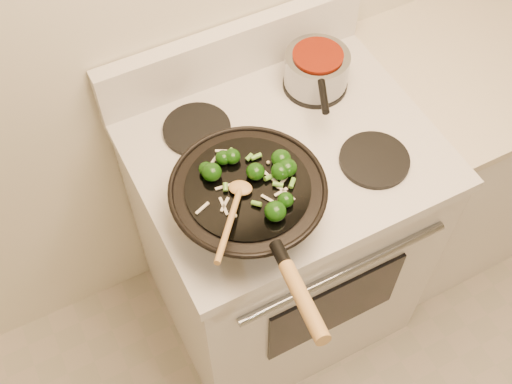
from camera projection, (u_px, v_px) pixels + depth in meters
stove at (278, 234)px, 2.04m from camera, size 0.78×0.67×1.08m
counter_unit at (465, 145)px, 2.26m from camera, size 0.75×0.62×0.91m
wok at (249, 200)px, 1.48m from camera, size 0.36×0.60×0.20m
stirfry at (258, 175)px, 1.44m from camera, size 0.26×0.25×0.04m
wooden_spoon at (234, 208)px, 1.38m from camera, size 0.18×0.21×0.07m
saucepan at (317, 69)px, 1.73m from camera, size 0.18×0.27×0.10m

